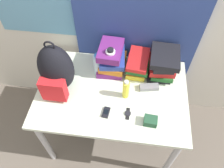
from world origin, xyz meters
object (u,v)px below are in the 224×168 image
wristwatch (128,114)px  sports_bottle (111,62)px  sunglasses_case (149,87)px  book_stack_right (162,64)px  sunscreen_bottle (126,89)px  book_stack_center (137,64)px  cell_phone (106,112)px  camera_pouch (150,121)px  backpack (56,71)px  book_stack_left (112,59)px  water_bottle (98,65)px

wristwatch → sports_bottle: bearing=115.5°
sports_bottle → sunglasses_case: 0.36m
book_stack_right → sunglasses_case: bearing=-116.4°
sports_bottle → sunscreen_bottle: size_ratio=1.51×
sports_bottle → wristwatch: (0.18, -0.37, -0.13)m
book_stack_right → book_stack_center: bearing=179.8°
cell_phone → camera_pouch: bearing=-6.8°
backpack → book_stack_right: size_ratio=1.70×
wristwatch → backpack: bearing=162.2°
sunglasses_case → wristwatch: (-0.15, -0.25, -0.01)m
cell_phone → sunglasses_case: size_ratio=0.59×
camera_pouch → sports_bottle: bearing=128.8°
camera_pouch → book_stack_right: bearing=81.6°
backpack → wristwatch: bearing=-17.8°
book_stack_left → sunscreen_bottle: size_ratio=1.54×
book_stack_left → book_stack_right: (0.41, -0.00, -0.00)m
camera_pouch → water_bottle: bearing=136.7°
cell_phone → sunglasses_case: (0.31, 0.26, 0.01)m
sports_bottle → camera_pouch: bearing=-51.2°
cell_phone → book_stack_center: bearing=65.6°
book_stack_left → water_bottle: 0.12m
book_stack_left → sunglasses_case: 0.38m
book_stack_left → sports_bottle: 0.06m
backpack → camera_pouch: size_ratio=4.81×
book_stack_left → book_stack_center: 0.22m
backpack → sunglasses_case: backpack is taller
sports_bottle → sunscreen_bottle: bearing=-56.0°
book_stack_right → sunscreen_bottle: (-0.27, -0.27, -0.03)m
water_bottle → sports_bottle: sports_bottle is taller
backpack → book_stack_left: size_ratio=1.67×
water_bottle → cell_phone: bearing=-72.7°
book_stack_left → cell_phone: book_stack_left is taller
book_stack_right → water_bottle: book_stack_right is taller
sunglasses_case → wristwatch: bearing=-120.5°
backpack → wristwatch: size_ratio=4.83×
sports_bottle → cell_phone: bearing=-87.5°
sunscreen_bottle → camera_pouch: (0.20, -0.21, -0.06)m
camera_pouch → wristwatch: 0.17m
book_stack_center → wristwatch: (-0.04, -0.43, -0.08)m
water_bottle → sports_bottle: (0.10, 0.01, 0.03)m
book_stack_center → water_bottle: water_bottle is taller
water_bottle → sunscreen_bottle: bearing=-40.1°
book_stack_right → cell_phone: (-0.39, -0.44, -0.11)m
wristwatch → sunscreen_bottle: bearing=101.6°
book_stack_left → book_stack_right: book_stack_left is taller
book_stack_center → sunscreen_bottle: 0.28m
backpack → sunglasses_case: size_ratio=3.00×
water_bottle → camera_pouch: (0.44, -0.41, -0.07)m
book_stack_center → sunscreen_bottle: (-0.07, -0.27, 0.00)m
sunglasses_case → book_stack_right: bearing=63.6°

